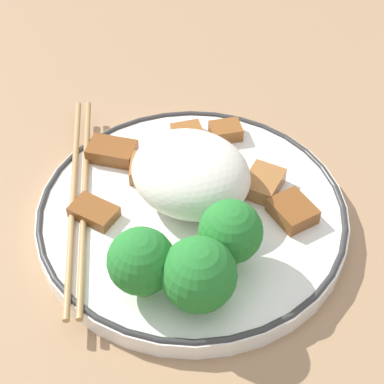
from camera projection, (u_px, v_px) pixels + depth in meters
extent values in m
plane|color=#9E7A56|center=(192.00, 223.00, 0.52)|extent=(3.00, 3.00, 0.00)
cylinder|color=white|center=(192.00, 216.00, 0.52)|extent=(0.25, 0.25, 0.02)
torus|color=#333333|center=(192.00, 209.00, 0.51)|extent=(0.25, 0.25, 0.00)
ellipsoid|color=white|center=(191.00, 174.00, 0.50)|extent=(0.10, 0.09, 0.05)
cylinder|color=#72AD4C|center=(143.00, 282.00, 0.45)|extent=(0.02, 0.02, 0.01)
sphere|color=#267A2D|center=(141.00, 261.00, 0.44)|extent=(0.05, 0.05, 0.05)
cylinder|color=#72AD4C|center=(198.00, 296.00, 0.45)|extent=(0.02, 0.02, 0.01)
sphere|color=#267A2D|center=(199.00, 274.00, 0.43)|extent=(0.05, 0.05, 0.05)
cylinder|color=#72AD4C|center=(229.00, 255.00, 0.47)|extent=(0.01, 0.01, 0.02)
sphere|color=#267A2D|center=(231.00, 232.00, 0.45)|extent=(0.05, 0.05, 0.05)
cube|color=brown|center=(112.00, 151.00, 0.55)|extent=(0.05, 0.04, 0.01)
cube|color=#995B28|center=(188.00, 135.00, 0.57)|extent=(0.04, 0.04, 0.01)
cube|color=brown|center=(293.00, 211.00, 0.50)|extent=(0.04, 0.04, 0.01)
cube|color=#9E6633|center=(144.00, 168.00, 0.54)|extent=(0.03, 0.04, 0.01)
cube|color=brown|center=(94.00, 212.00, 0.50)|extent=(0.04, 0.02, 0.01)
cube|color=#9E6633|center=(263.00, 183.00, 0.52)|extent=(0.03, 0.04, 0.01)
cube|color=brown|center=(186.00, 156.00, 0.55)|extent=(0.03, 0.03, 0.01)
cube|color=brown|center=(226.00, 131.00, 0.57)|extent=(0.03, 0.03, 0.01)
cylinder|color=#AD8451|center=(73.00, 195.00, 0.52)|extent=(0.15, 0.19, 0.01)
cylinder|color=#AD8451|center=(85.00, 195.00, 0.52)|extent=(0.15, 0.19, 0.01)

